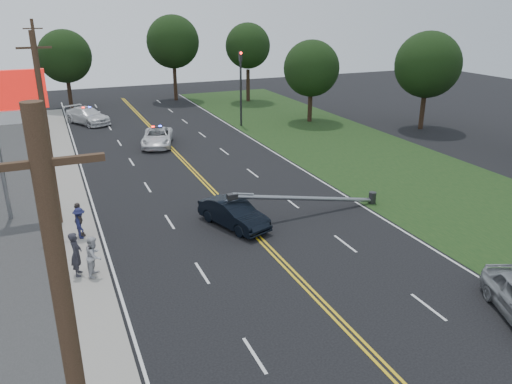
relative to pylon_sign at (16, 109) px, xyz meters
name	(u,v)px	position (x,y,z in m)	size (l,w,h in m)	color
ground	(320,301)	(10.50, -14.00, -6.00)	(120.00, 120.00, 0.00)	black
sidewalk	(79,236)	(2.10, -4.00, -5.94)	(1.80, 70.00, 0.12)	gray
grass_verge	(421,181)	(24.00, -4.00, -5.99)	(12.00, 80.00, 0.01)	black
centerline_yellow	(233,212)	(10.50, -4.00, -5.99)	(0.36, 80.00, 0.00)	gold
pylon_sign	(16,109)	(0.00, 0.00, 0.00)	(3.20, 0.35, 8.00)	gray
traffic_signal	(241,82)	(18.80, 16.00, -1.79)	(0.28, 0.41, 7.05)	#2D2D30
fallen_streetlight	(315,198)	(14.69, -6.00, -5.08)	(9.36, 0.44, 1.91)	#2D2D30
utility_pole_mid	(47,132)	(1.30, -2.00, -0.91)	(1.60, 0.28, 10.00)	#382619
utility_pole_far	(40,77)	(1.30, 20.00, -0.91)	(1.60, 0.28, 10.00)	#382619
tree_6	(65,56)	(4.09, 31.55, -0.22)	(5.76, 5.76, 8.67)	black
tree_7	(173,42)	(16.44, 32.21, 0.95)	(6.24, 6.24, 10.08)	black
tree_8	(248,46)	(24.43, 28.10, 0.52)	(5.31, 5.31, 9.20)	black
tree_9	(311,68)	(25.90, 15.13, -0.74)	(5.46, 5.46, 8.00)	black
tree_13	(428,65)	(34.14, 8.19, -0.04)	(6.00, 6.00, 8.97)	black
crashed_sedan	(234,213)	(9.86, -5.84, -5.27)	(1.53, 4.40, 1.45)	black
emergency_a	(157,137)	(9.68, 11.92, -5.29)	(2.36, 5.11, 1.42)	silver
emergency_b	(87,116)	(5.08, 22.77, -5.19)	(2.25, 5.53, 1.60)	silver
bystander_a	(76,254)	(1.77, -8.23, -4.88)	(0.73, 0.48, 2.00)	#2B2A32
bystander_b	(94,256)	(2.47, -8.53, -4.97)	(0.88, 0.69, 1.81)	#B6B6BC
bystander_c	(80,223)	(2.21, -4.46, -5.07)	(1.04, 0.60, 1.61)	#1C1E46
bystander_d	(79,220)	(2.19, -4.21, -4.98)	(1.06, 0.44, 1.80)	#544843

